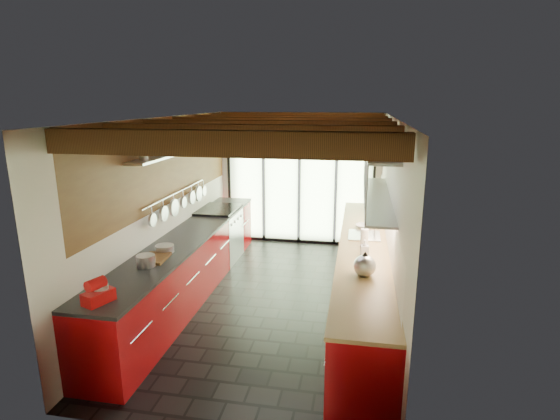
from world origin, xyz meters
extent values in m
plane|color=black|center=(0.00, 0.00, 0.00)|extent=(5.50, 5.50, 0.00)
plane|color=silver|center=(0.00, 2.75, 1.30)|extent=(3.20, 0.00, 3.20)
plane|color=silver|center=(0.00, -2.75, 1.30)|extent=(3.20, 0.00, 3.20)
plane|color=silver|center=(-1.60, 0.00, 1.30)|extent=(0.00, 5.50, 5.50)
plane|color=silver|center=(1.60, 0.00, 1.30)|extent=(0.00, 5.50, 5.50)
plane|color=#472814|center=(0.00, 0.00, 2.60)|extent=(5.50, 5.50, 0.00)
cube|color=#593316|center=(0.00, -2.25, 2.48)|extent=(3.14, 0.14, 0.22)
cube|color=#593316|center=(0.00, -1.35, 2.48)|extent=(3.14, 0.14, 0.22)
cube|color=#593316|center=(0.00, -0.45, 2.48)|extent=(3.14, 0.14, 0.22)
cube|color=#593316|center=(0.00, 0.45, 2.48)|extent=(3.14, 0.14, 0.22)
cube|color=#593316|center=(0.00, 1.35, 2.48)|extent=(3.14, 0.14, 0.22)
cube|color=#593316|center=(0.00, 2.25, 2.48)|extent=(3.14, 0.14, 0.22)
cube|color=brown|center=(0.00, 2.71, 2.35)|extent=(3.14, 0.06, 0.50)
plane|color=brown|center=(-1.57, 0.20, 1.98)|extent=(0.00, 4.90, 4.90)
plane|color=#C6EAAD|center=(0.00, 2.73, 1.08)|extent=(2.90, 0.00, 2.90)
cube|color=black|center=(-1.45, 2.72, 1.07)|extent=(0.05, 0.04, 2.15)
cube|color=black|center=(1.45, 2.72, 1.07)|extent=(0.05, 0.04, 2.15)
cube|color=black|center=(0.00, 2.69, 1.07)|extent=(0.06, 0.05, 2.15)
cube|color=black|center=(0.00, 2.69, 2.15)|extent=(2.90, 0.05, 0.06)
cylinder|color=red|center=(0.00, 2.67, 2.35)|extent=(0.34, 0.04, 0.34)
cylinder|color=beige|center=(0.00, 2.65, 2.35)|extent=(0.28, 0.02, 0.28)
cube|color=#9B080C|center=(-1.28, 0.00, 0.44)|extent=(0.65, 5.00, 0.88)
cube|color=black|center=(-1.28, 0.00, 0.90)|extent=(0.68, 5.00, 0.04)
cube|color=silver|center=(-1.28, 1.45, 0.44)|extent=(0.66, 0.90, 0.90)
cube|color=black|center=(-1.28, 1.45, 0.93)|extent=(0.65, 0.90, 0.06)
cube|color=#9B080C|center=(1.28, 0.00, 0.44)|extent=(0.65, 5.00, 0.88)
cube|color=#A2804E|center=(1.28, 0.00, 0.90)|extent=(0.68, 5.00, 0.04)
cube|color=white|center=(0.95, 0.40, 0.44)|extent=(0.02, 0.60, 0.84)
cube|color=silver|center=(1.28, 0.40, 0.93)|extent=(0.45, 0.52, 0.02)
cylinder|color=silver|center=(1.42, 0.40, 1.10)|extent=(0.02, 0.02, 0.34)
torus|color=silver|center=(1.36, 0.40, 1.27)|extent=(0.14, 0.02, 0.14)
plane|color=silver|center=(1.26, 0.30, 1.85)|extent=(0.00, 3.00, 3.00)
cube|color=#9EA0A5|center=(1.43, 0.30, 1.51)|extent=(0.34, 3.00, 0.03)
cube|color=#9EA0A5|center=(1.43, 0.30, 2.19)|extent=(0.34, 3.00, 0.03)
cylinder|color=silver|center=(-1.54, 0.30, 1.47)|extent=(0.02, 2.20, 0.02)
cube|color=silver|center=(-1.45, 0.20, 2.10)|extent=(0.28, 2.60, 0.03)
cylinder|color=silver|center=(-1.50, -0.60, 1.29)|extent=(0.04, 0.18, 0.18)
cylinder|color=silver|center=(-1.50, -0.25, 1.29)|extent=(0.04, 0.22, 0.22)
cylinder|color=silver|center=(-1.50, 0.10, 1.29)|extent=(0.04, 0.26, 0.26)
cylinder|color=silver|center=(-1.50, 0.45, 1.29)|extent=(0.04, 0.18, 0.18)
cylinder|color=silver|center=(-1.50, 0.80, 1.29)|extent=(0.04, 0.22, 0.22)
cylinder|color=silver|center=(-1.50, 1.10, 1.29)|extent=(0.04, 0.26, 0.26)
cylinder|color=silver|center=(-1.50, 1.35, 1.29)|extent=(0.04, 0.18, 0.18)
cube|color=red|center=(-1.27, -2.25, 0.98)|extent=(0.26, 0.33, 0.12)
cylinder|color=red|center=(-1.27, -2.27, 1.13)|extent=(0.17, 0.21, 0.11)
cylinder|color=silver|center=(-1.27, -2.20, 1.02)|extent=(0.19, 0.19, 0.12)
cylinder|color=silver|center=(-1.27, -1.28, 0.99)|extent=(0.28, 0.28, 0.14)
cylinder|color=silver|center=(-1.27, -0.77, 0.97)|extent=(0.29, 0.29, 0.09)
cube|color=brown|center=(-1.27, -1.04, 0.94)|extent=(0.31, 0.42, 0.03)
sphere|color=silver|center=(1.27, -1.09, 1.04)|extent=(0.31, 0.31, 0.25)
cone|color=black|center=(1.27, -1.09, 1.18)|extent=(0.11, 0.11, 0.07)
cylinder|color=silver|center=(1.27, -0.96, 1.06)|extent=(0.05, 0.10, 0.05)
cylinder|color=white|center=(1.27, -0.08, 1.04)|extent=(0.11, 0.11, 0.24)
cylinder|color=silver|center=(1.27, -0.08, 1.18)|extent=(0.02, 0.02, 0.04)
imported|color=silver|center=(1.27, -0.47, 1.03)|extent=(0.11, 0.11, 0.22)
imported|color=silver|center=(1.27, 0.79, 0.95)|extent=(0.31, 0.31, 0.06)
camera|label=1|loc=(1.16, -5.76, 2.83)|focal=28.00mm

